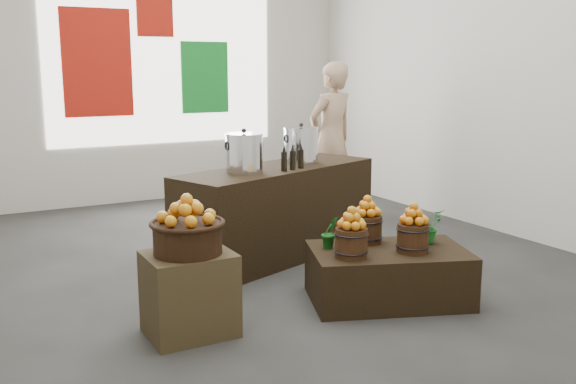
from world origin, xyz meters
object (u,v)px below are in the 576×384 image
stock_pot_left (244,154)px  stock_pot_center (301,146)px  counter (278,212)px  wicker_basket (188,238)px  crate (190,294)px  shopper (331,139)px  display_table (388,275)px

stock_pot_left → stock_pot_center: size_ratio=1.00×
stock_pot_center → counter: bearing=-160.5°
wicker_basket → counter: 1.99m
crate → stock_pot_left: (1.00, 1.21, 0.77)m
crate → stock_pot_center: (1.75, 1.48, 0.77)m
shopper → display_table: bearing=53.4°
counter → stock_pot_center: bearing=-0.0°
counter → stock_pot_center: stock_pot_center is taller
wicker_basket → stock_pot_left: bearing=50.5°
crate → shopper: bearing=43.1°
crate → wicker_basket: (0.00, 0.00, 0.40)m
display_table → stock_pot_center: 1.84m
wicker_basket → counter: bearing=43.8°
wicker_basket → stock_pot_center: (1.75, 1.48, 0.37)m
stock_pot_left → wicker_basket: bearing=-129.5°
wicker_basket → shopper: 4.01m
counter → stock_pot_left: size_ratio=6.47×
stock_pot_center → crate: bearing=-139.8°
counter → stock_pot_left: bearing=-180.0°
wicker_basket → stock_pot_left: stock_pot_left is taller
stock_pot_left → shopper: (1.92, 1.52, -0.11)m
display_table → shopper: (1.29, 2.87, 0.74)m
stock_pot_center → shopper: 1.72m
counter → stock_pot_left: stock_pot_left is taller
wicker_basket → stock_pot_center: size_ratio=1.39×
display_table → stock_pot_left: bearing=135.7°
display_table → stock_pot_left: size_ratio=3.62×
display_table → stock_pot_left: stock_pot_left is taller
wicker_basket → counter: size_ratio=0.21×
shopper → stock_pot_left: bearing=26.0°
crate → stock_pot_center: size_ratio=1.74×
wicker_basket → display_table: bearing=-4.9°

